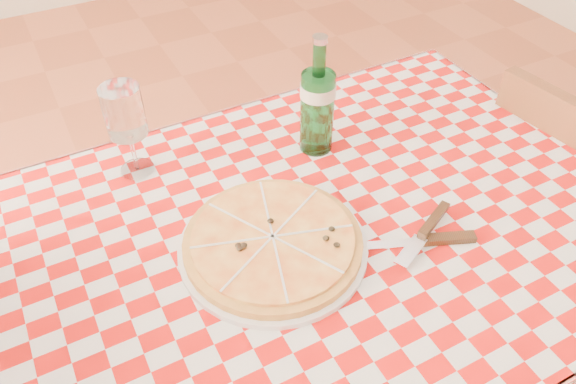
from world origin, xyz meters
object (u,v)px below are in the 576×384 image
pizza_plate (273,242)px  wine_glass (129,132)px  water_bottle (318,96)px  dining_table (310,264)px  chair_near (555,207)px

pizza_plate → wine_glass: size_ratio=1.71×
pizza_plate → water_bottle: water_bottle is taller
dining_table → wine_glass: wine_glass is taller
dining_table → wine_glass: (-0.24, 0.33, 0.20)m
pizza_plate → wine_glass: bearing=114.8°
chair_near → wine_glass: bearing=153.1°
water_bottle → chair_near: bearing=-20.7°
pizza_plate → wine_glass: (-0.16, 0.34, 0.08)m
dining_table → chair_near: size_ratio=1.41×
pizza_plate → wine_glass: 0.38m
dining_table → pizza_plate: size_ratio=3.43×
chair_near → pizza_plate: 0.89m
dining_table → pizza_plate: 0.15m
dining_table → chair_near: 0.77m
chair_near → wine_glass: 1.12m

